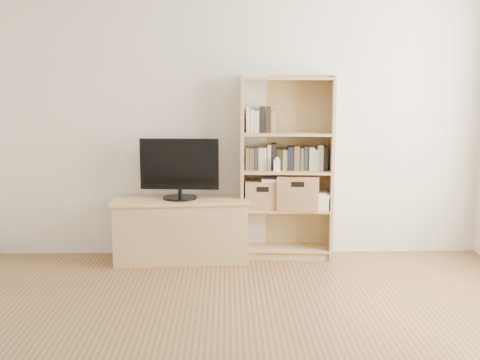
{
  "coord_description": "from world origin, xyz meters",
  "views": [
    {
      "loc": [
        -0.1,
        -2.99,
        1.61
      ],
      "look_at": [
        0.01,
        1.9,
        0.79
      ],
      "focal_mm": 45.0,
      "sensor_mm": 36.0,
      "label": 1
    }
  ],
  "objects_px": {
    "basket_right": "(298,192)",
    "laptop": "(280,179)",
    "bookshelf": "(287,168)",
    "baby_monitor": "(277,166)",
    "basket_left": "(262,194)",
    "television": "(180,168)",
    "tv_stand": "(181,231)"
  },
  "relations": [
    {
      "from": "basket_right",
      "to": "laptop",
      "type": "bearing_deg",
      "value": -175.58
    },
    {
      "from": "bookshelf",
      "to": "basket_right",
      "type": "bearing_deg",
      "value": -2.6
    },
    {
      "from": "baby_monitor",
      "to": "laptop",
      "type": "xyz_separation_m",
      "value": [
        0.04,
        0.08,
        -0.14
      ]
    },
    {
      "from": "baby_monitor",
      "to": "laptop",
      "type": "relative_size",
      "value": 0.32
    },
    {
      "from": "bookshelf",
      "to": "basket_left",
      "type": "xyz_separation_m",
      "value": [
        -0.22,
        0.01,
        -0.24
      ]
    },
    {
      "from": "bookshelf",
      "to": "basket_right",
      "type": "height_order",
      "value": "bookshelf"
    },
    {
      "from": "television",
      "to": "laptop",
      "type": "relative_size",
      "value": 2.1
    },
    {
      "from": "bookshelf",
      "to": "laptop",
      "type": "bearing_deg",
      "value": -171.76
    },
    {
      "from": "tv_stand",
      "to": "television",
      "type": "xyz_separation_m",
      "value": [
        0.0,
        0.0,
        0.57
      ]
    },
    {
      "from": "tv_stand",
      "to": "television",
      "type": "bearing_deg",
      "value": 0.0
    },
    {
      "from": "baby_monitor",
      "to": "basket_left",
      "type": "xyz_separation_m",
      "value": [
        -0.12,
        0.1,
        -0.27
      ]
    },
    {
      "from": "tv_stand",
      "to": "baby_monitor",
      "type": "xyz_separation_m",
      "value": [
        0.86,
        -0.01,
        0.59
      ]
    },
    {
      "from": "television",
      "to": "baby_monitor",
      "type": "xyz_separation_m",
      "value": [
        0.86,
        -0.01,
        0.02
      ]
    },
    {
      "from": "tv_stand",
      "to": "bookshelf",
      "type": "relative_size",
      "value": 0.71
    },
    {
      "from": "basket_left",
      "to": "tv_stand",
      "type": "bearing_deg",
      "value": -171.48
    },
    {
      "from": "television",
      "to": "basket_left",
      "type": "relative_size",
      "value": 2.27
    },
    {
      "from": "bookshelf",
      "to": "basket_left",
      "type": "bearing_deg",
      "value": -178.81
    },
    {
      "from": "television",
      "to": "laptop",
      "type": "height_order",
      "value": "television"
    },
    {
      "from": "tv_stand",
      "to": "basket_left",
      "type": "xyz_separation_m",
      "value": [
        0.74,
        0.08,
        0.32
      ]
    },
    {
      "from": "television",
      "to": "laptop",
      "type": "distance_m",
      "value": 0.91
    },
    {
      "from": "tv_stand",
      "to": "bookshelf",
      "type": "distance_m",
      "value": 1.11
    },
    {
      "from": "tv_stand",
      "to": "basket_right",
      "type": "xyz_separation_m",
      "value": [
        1.06,
        0.06,
        0.34
      ]
    },
    {
      "from": "basket_left",
      "to": "laptop",
      "type": "height_order",
      "value": "laptop"
    },
    {
      "from": "basket_left",
      "to": "laptop",
      "type": "distance_m",
      "value": 0.21
    },
    {
      "from": "bookshelf",
      "to": "basket_right",
      "type": "distance_m",
      "value": 0.24
    },
    {
      "from": "television",
      "to": "basket_left",
      "type": "height_order",
      "value": "television"
    },
    {
      "from": "bookshelf",
      "to": "basket_left",
      "type": "distance_m",
      "value": 0.33
    },
    {
      "from": "laptop",
      "to": "television",
      "type": "bearing_deg",
      "value": -174.05
    },
    {
      "from": "basket_left",
      "to": "basket_right",
      "type": "xyz_separation_m",
      "value": [
        0.32,
        -0.02,
        0.03
      ]
    },
    {
      "from": "television",
      "to": "basket_right",
      "type": "bearing_deg",
      "value": 7.68
    },
    {
      "from": "bookshelf",
      "to": "laptop",
      "type": "distance_m",
      "value": 0.12
    },
    {
      "from": "laptop",
      "to": "bookshelf",
      "type": "bearing_deg",
      "value": 6.03
    }
  ]
}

